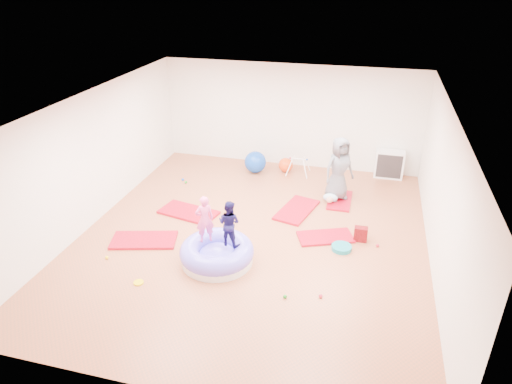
# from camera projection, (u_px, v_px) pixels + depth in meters

# --- Properties ---
(room) EXTENTS (7.01, 8.01, 2.81)m
(room) POSITION_uv_depth(u_px,v_px,m) (252.00, 176.00, 8.85)
(room) COLOR #B35C38
(room) RESTS_ON ground
(gym_mat_front_left) EXTENTS (1.43, 0.97, 0.05)m
(gym_mat_front_left) POSITION_uv_depth(u_px,v_px,m) (144.00, 240.00, 9.31)
(gym_mat_front_left) COLOR #C80135
(gym_mat_front_left) RESTS_ON ground
(gym_mat_mid_left) EXTENTS (1.42, 0.91, 0.05)m
(gym_mat_mid_left) POSITION_uv_depth(u_px,v_px,m) (189.00, 212.00, 10.36)
(gym_mat_mid_left) COLOR #C80135
(gym_mat_mid_left) RESTS_ON ground
(gym_mat_center_back) EXTENTS (0.94, 1.40, 0.05)m
(gym_mat_center_back) POSITION_uv_depth(u_px,v_px,m) (297.00, 210.00, 10.46)
(gym_mat_center_back) COLOR #C80135
(gym_mat_center_back) RESTS_ON ground
(gym_mat_right) EXTENTS (1.25, 0.94, 0.05)m
(gym_mat_right) POSITION_uv_depth(u_px,v_px,m) (325.00, 237.00, 9.43)
(gym_mat_right) COLOR #C80135
(gym_mat_right) RESTS_ON ground
(gym_mat_rear_right) EXTENTS (0.54, 1.07, 0.04)m
(gym_mat_rear_right) POSITION_uv_depth(u_px,v_px,m) (340.00, 200.00, 10.90)
(gym_mat_rear_right) COLOR #C80135
(gym_mat_rear_right) RESTS_ON ground
(inflatable_cushion) EXTENTS (1.41, 1.41, 0.44)m
(inflatable_cushion) POSITION_uv_depth(u_px,v_px,m) (217.00, 253.00, 8.63)
(inflatable_cushion) COLOR silver
(inflatable_cushion) RESTS_ON ground
(child_pink) EXTENTS (0.42, 0.38, 0.95)m
(child_pink) POSITION_uv_depth(u_px,v_px,m) (204.00, 217.00, 8.45)
(child_pink) COLOR #FF529C
(child_pink) RESTS_ON inflatable_cushion
(child_navy) EXTENTS (0.50, 0.43, 0.90)m
(child_navy) POSITION_uv_depth(u_px,v_px,m) (229.00, 221.00, 8.36)
(child_navy) COLOR #130F3F
(child_navy) RESTS_ON inflatable_cushion
(adult_caregiver) EXTENTS (0.88, 0.84, 1.52)m
(adult_caregiver) POSITION_uv_depth(u_px,v_px,m) (339.00, 169.00, 10.63)
(adult_caregiver) COLOR slate
(adult_caregiver) RESTS_ON gym_mat_rear_right
(infant) EXTENTS (0.34, 0.35, 0.20)m
(infant) POSITION_uv_depth(u_px,v_px,m) (330.00, 198.00, 10.73)
(infant) COLOR #AECFE4
(infant) RESTS_ON gym_mat_rear_right
(ball_pit_balls) EXTENTS (5.10, 4.00, 0.07)m
(ball_pit_balls) POSITION_uv_depth(u_px,v_px,m) (236.00, 237.00, 9.41)
(ball_pit_balls) COLOR yellow
(ball_pit_balls) RESTS_ON ground
(exercise_ball_blue) EXTENTS (0.59, 0.59, 0.59)m
(exercise_ball_blue) POSITION_uv_depth(u_px,v_px,m) (255.00, 162.00, 12.30)
(exercise_ball_blue) COLOR #0F41B0
(exercise_ball_blue) RESTS_ON ground
(exercise_ball_orange) EXTENTS (0.39, 0.39, 0.39)m
(exercise_ball_orange) POSITION_uv_depth(u_px,v_px,m) (286.00, 165.00, 12.37)
(exercise_ball_orange) COLOR #E24312
(exercise_ball_orange) RESTS_ON ground
(infant_play_gym) EXTENTS (0.60, 0.57, 0.46)m
(infant_play_gym) POSITION_uv_depth(u_px,v_px,m) (298.00, 164.00, 12.17)
(infant_play_gym) COLOR white
(infant_play_gym) RESTS_ON ground
(cube_shelf) EXTENTS (0.74, 0.36, 0.74)m
(cube_shelf) POSITION_uv_depth(u_px,v_px,m) (389.00, 164.00, 11.98)
(cube_shelf) COLOR white
(cube_shelf) RESTS_ON ground
(balance_disc) EXTENTS (0.40, 0.40, 0.09)m
(balance_disc) POSITION_uv_depth(u_px,v_px,m) (342.00, 248.00, 9.03)
(balance_disc) COLOR teal
(balance_disc) RESTS_ON ground
(backpack) EXTENTS (0.27, 0.17, 0.31)m
(backpack) POSITION_uv_depth(u_px,v_px,m) (361.00, 234.00, 9.28)
(backpack) COLOR #B80C15
(backpack) RESTS_ON ground
(yellow_toy) EXTENTS (0.18, 0.18, 0.03)m
(yellow_toy) POSITION_uv_depth(u_px,v_px,m) (139.00, 283.00, 8.10)
(yellow_toy) COLOR yellow
(yellow_toy) RESTS_ON ground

